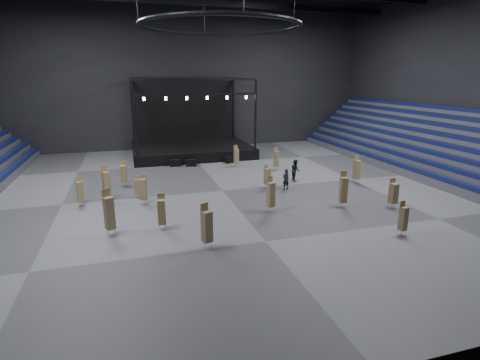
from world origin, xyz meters
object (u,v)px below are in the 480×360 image
object	(u,v)px
flight_case_left	(175,163)
chair_stack_0	(344,189)
chair_stack_12	(393,193)
chair_stack_7	(124,173)
chair_stack_10	(276,158)
chair_stack_13	(106,184)
chair_stack_5	(109,212)
stage	(191,142)
flight_case_right	(230,160)
chair_stack_3	(357,169)
flight_case_mid	(191,163)
chair_stack_2	(162,211)
chair_stack_4	(271,194)
chair_stack_9	(80,191)
man_center	(286,179)
crew_member	(295,170)
chair_stack_6	(207,226)
chair_stack_14	(403,218)
chair_stack_15	(236,156)
chair_stack_11	(267,176)
chair_stack_8	(138,186)
chair_stack_1	(143,189)

from	to	relation	value
flight_case_left	chair_stack_0	distance (m)	19.54
chair_stack_12	chair_stack_7	bearing A→B (deg)	142.57
chair_stack_0	chair_stack_10	bearing A→B (deg)	102.26
chair_stack_12	chair_stack_13	distance (m)	21.42
chair_stack_5	stage	bearing A→B (deg)	45.70
flight_case_right	chair_stack_12	distance (m)	19.35
chair_stack_0	chair_stack_3	size ratio (longest dim) A/B	1.08
flight_case_mid	chair_stack_3	bearing A→B (deg)	-39.68
chair_stack_2	chair_stack_5	xyz separation A→B (m)	(-3.10, 0.00, 0.26)
chair_stack_3	chair_stack_13	xyz separation A→B (m)	(-21.27, 1.06, 0.13)
chair_stack_4	chair_stack_3	bearing A→B (deg)	12.43
chair_stack_5	chair_stack_10	xyz separation A→B (m)	(15.80, 12.47, -0.28)
flight_case_right	chair_stack_0	world-z (taller)	chair_stack_0
chair_stack_12	stage	bearing A→B (deg)	108.43
chair_stack_9	stage	bearing A→B (deg)	41.71
chair_stack_3	man_center	bearing A→B (deg)	177.34
chair_stack_12	crew_member	bearing A→B (deg)	105.76
chair_stack_5	chair_stack_7	xyz separation A→B (m)	(0.78, 10.73, -0.29)
chair_stack_6	chair_stack_14	bearing A→B (deg)	-31.30
chair_stack_2	chair_stack_3	distance (m)	18.63
chair_stack_15	chair_stack_9	bearing A→B (deg)	-155.99
flight_case_mid	chair_stack_11	xyz separation A→B (m)	(4.90, -10.11, 0.74)
chair_stack_8	flight_case_right	bearing A→B (deg)	67.83
chair_stack_3	chair_stack_7	bearing A→B (deg)	163.90
flight_case_left	flight_case_right	distance (m)	6.09
flight_case_mid	chair_stack_5	distance (m)	18.35
chair_stack_5	chair_stack_0	bearing A→B (deg)	-22.15
crew_member	chair_stack_0	bearing A→B (deg)	-171.57
chair_stack_2	chair_stack_13	bearing A→B (deg)	125.75
chair_stack_11	man_center	xyz separation A→B (m)	(1.41, -0.72, -0.21)
chair_stack_4	chair_stack_10	distance (m)	12.42
chair_stack_11	chair_stack_13	xyz separation A→B (m)	(-13.03, 0.26, 0.33)
flight_case_right	chair_stack_7	xyz separation A→B (m)	(-11.31, -6.27, 0.84)
crew_member	chair_stack_3	bearing A→B (deg)	-110.80
chair_stack_8	chair_stack_11	xyz separation A→B (m)	(10.72, -0.52, 0.14)
chair_stack_4	chair_stack_15	bearing A→B (deg)	71.69
flight_case_right	chair_stack_14	size ratio (longest dim) A/B	0.49
chair_stack_1	chair_stack_8	bearing A→B (deg)	123.01
flight_case_left	crew_member	distance (m)	13.34
chair_stack_1	chair_stack_10	bearing A→B (deg)	50.12
chair_stack_15	chair_stack_8	bearing A→B (deg)	-149.52
chair_stack_3	chair_stack_12	size ratio (longest dim) A/B	1.13
flight_case_right	chair_stack_7	bearing A→B (deg)	-151.01
chair_stack_7	chair_stack_12	bearing A→B (deg)	-22.57
stage	chair_stack_8	size ratio (longest dim) A/B	7.85
chair_stack_3	chair_stack_14	distance (m)	11.41
stage	chair_stack_5	bearing A→B (deg)	-110.62
chair_stack_11	chair_stack_14	distance (m)	12.36
stage	chair_stack_12	distance (m)	26.36
chair_stack_9	chair_stack_13	distance (m)	1.95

